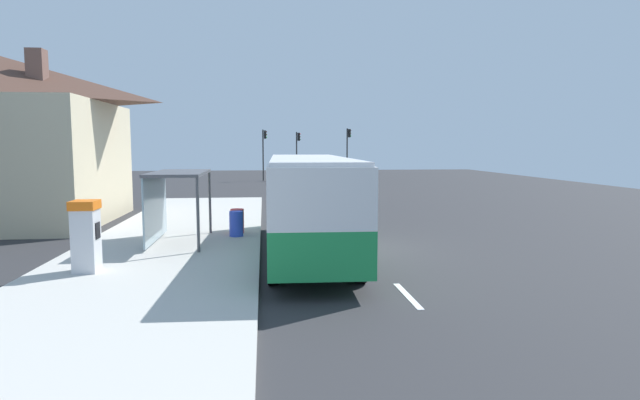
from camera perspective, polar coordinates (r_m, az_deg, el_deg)
name	(u,v)px	position (r m, az deg, el deg)	size (l,w,h in m)	color
ground_plane	(316,205)	(32.38, -0.48, -0.51)	(56.00, 92.00, 0.04)	#2D2D30
sidewalk_platform	(178,239)	(20.58, -15.14, -4.09)	(6.20, 30.00, 0.18)	beige
lane_stripe_seg_0	(408,296)	(12.99, 9.45, -10.17)	(0.16, 2.20, 0.01)	silver
lane_stripe_seg_1	(367,253)	(17.72, 5.11, -5.78)	(0.16, 2.20, 0.01)	silver
lane_stripe_seg_2	(344,230)	(22.57, 2.64, -3.24)	(0.16, 2.20, 0.01)	silver
lane_stripe_seg_3	(330,215)	(27.47, 1.06, -1.60)	(0.16, 2.20, 0.01)	silver
lane_stripe_seg_4	(320,204)	(32.40, -0.04, -0.46)	(0.16, 2.20, 0.01)	silver
lane_stripe_seg_5	(312,196)	(37.35, -0.85, 0.38)	(0.16, 2.20, 0.01)	silver
lane_stripe_seg_6	(307,191)	(42.31, -1.47, 1.03)	(0.16, 2.20, 0.01)	silver
lane_stripe_seg_7	(302,186)	(47.28, -1.96, 1.54)	(0.16, 2.20, 0.01)	silver
bus	(308,199)	(17.26, -1.30, 0.10)	(2.79, 11.07, 3.21)	#1E8C47
white_van	(335,176)	(39.67, 1.66, 2.64)	(2.08, 5.22, 2.30)	silver
sedan_near	(314,172)	(57.38, -0.64, 3.09)	(1.92, 4.44, 1.52)	#A51919
ticket_machine	(86,235)	(15.59, -23.97, -3.53)	(0.66, 0.76, 1.94)	silver
recycling_bin_blue	(236,224)	(20.14, -9.04, -2.55)	(0.52, 0.52, 0.95)	blue
recycling_bin_red	(237,221)	(20.83, -8.94, -2.27)	(0.52, 0.52, 0.95)	red
traffic_light_near_side	(348,146)	(54.48, 3.05, 5.83)	(0.49, 0.28, 5.37)	#2D2D2D
traffic_light_far_side	(264,147)	(54.59, -6.08, 5.72)	(0.49, 0.28, 5.23)	#2D2D2D
traffic_light_median	(298,148)	(55.50, -2.44, 5.62)	(0.49, 0.28, 5.02)	#2D2D2D
bus_shelter	(170,188)	(19.22, -15.87, 1.23)	(1.80, 4.00, 2.50)	#4C4C51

